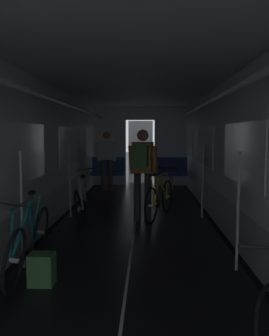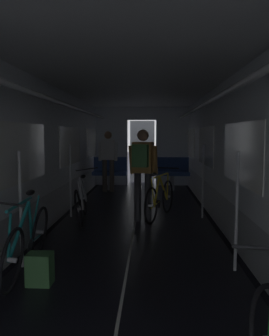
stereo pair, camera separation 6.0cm
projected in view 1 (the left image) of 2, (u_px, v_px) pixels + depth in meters
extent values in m
cube|color=black|center=(41.00, 238.00, 5.35)|extent=(0.08, 11.50, 0.01)
cube|color=black|center=(226.00, 240.00, 5.25)|extent=(0.08, 11.50, 0.01)
cube|color=beige|center=(133.00, 240.00, 5.30)|extent=(0.03, 11.27, 0.00)
cube|color=#9EA0A5|center=(34.00, 220.00, 5.33)|extent=(0.12, 11.50, 0.60)
cube|color=silver|center=(32.00, 139.00, 5.21)|extent=(0.12, 11.50, 1.85)
cube|color=white|center=(23.00, 153.00, 4.65)|extent=(0.02, 1.90, 0.80)
cube|color=white|center=(70.00, 146.00, 7.51)|extent=(0.02, 1.90, 0.80)
cube|color=white|center=(91.00, 143.00, 10.37)|extent=(0.02, 1.90, 0.80)
cube|color=yellow|center=(40.00, 150.00, 5.42)|extent=(0.01, 0.20, 0.28)
cylinder|color=white|center=(53.00, 100.00, 5.14)|extent=(0.07, 11.04, 0.07)
cylinder|color=#B7BABF|center=(22.00, 210.00, 4.14)|extent=(0.04, 0.04, 1.40)
cylinder|color=#B7BABF|center=(70.00, 181.00, 6.72)|extent=(0.04, 0.04, 1.40)
cube|color=#9EA0A5|center=(233.00, 221.00, 5.22)|extent=(0.12, 11.50, 0.60)
cube|color=silver|center=(236.00, 139.00, 5.10)|extent=(0.12, 11.50, 1.85)
cube|color=white|center=(241.00, 153.00, 4.55)|extent=(0.02, 1.90, 0.80)
cube|color=white|center=(205.00, 146.00, 7.41)|extent=(0.02, 1.90, 0.80)
cube|color=white|center=(189.00, 143.00, 10.27)|extent=(0.02, 1.90, 0.80)
cube|color=yellow|center=(232.00, 151.00, 5.05)|extent=(0.01, 0.20, 0.28)
cylinder|color=white|center=(213.00, 100.00, 5.06)|extent=(0.07, 11.04, 0.07)
cylinder|color=#B7BABF|center=(238.00, 212.00, 4.05)|extent=(0.04, 0.04, 1.40)
cylinder|color=#B7BABF|center=(202.00, 182.00, 6.63)|extent=(0.04, 0.04, 1.40)
cube|color=silver|center=(110.00, 146.00, 11.00)|extent=(1.00, 0.12, 2.45)
cube|color=silver|center=(170.00, 146.00, 10.93)|extent=(1.00, 0.12, 2.45)
cube|color=silver|center=(140.00, 113.00, 10.87)|extent=(0.90, 0.12, 0.40)
cube|color=#4C4F54|center=(141.00, 152.00, 11.68)|extent=(0.81, 0.04, 2.05)
cube|color=silver|center=(133.00, 71.00, 5.06)|extent=(3.14, 11.62, 0.12)
cylinder|color=gray|center=(108.00, 182.00, 10.04)|extent=(0.12, 0.12, 0.44)
cube|color=#2D4784|center=(108.00, 173.00, 10.01)|extent=(0.96, 0.44, 0.10)
cube|color=#2D4784|center=(109.00, 164.00, 10.18)|extent=(0.96, 0.08, 0.40)
torus|color=gray|center=(94.00, 157.00, 10.20)|extent=(0.14, 0.14, 0.02)
cylinder|color=gray|center=(171.00, 183.00, 9.98)|extent=(0.12, 0.12, 0.44)
cube|color=#2D4784|center=(171.00, 173.00, 9.95)|extent=(0.96, 0.44, 0.10)
cube|color=#2D4784|center=(171.00, 164.00, 10.12)|extent=(0.96, 0.08, 0.40)
torus|color=gray|center=(156.00, 157.00, 10.14)|extent=(0.14, 0.14, 0.02)
torus|color=black|center=(78.00, 209.00, 5.92)|extent=(0.20, 0.68, 0.67)
cylinder|color=#B2B2B7|center=(78.00, 209.00, 5.92)|extent=(0.10, 0.06, 0.06)
torus|color=black|center=(83.00, 198.00, 6.93)|extent=(0.20, 0.68, 0.67)
cylinder|color=#B2B2B7|center=(83.00, 198.00, 6.93)|extent=(0.10, 0.06, 0.06)
cylinder|color=#ADAFB5|center=(83.00, 190.00, 6.60)|extent=(0.06, 0.55, 0.56)
cylinder|color=#ADAFB5|center=(81.00, 194.00, 6.20)|extent=(0.14, 0.34, 0.55)
cylinder|color=#ADAFB5|center=(84.00, 177.00, 6.43)|extent=(0.13, 0.82, 0.04)
cylinder|color=#ADAFB5|center=(80.00, 194.00, 5.97)|extent=(0.08, 0.17, 0.49)
cylinder|color=#ADAFB5|center=(79.00, 208.00, 6.15)|extent=(0.08, 0.45, 0.07)
cylinder|color=#ADAFB5|center=(84.00, 186.00, 6.88)|extent=(0.10, 0.08, 0.49)
cylinder|color=black|center=(80.00, 206.00, 6.37)|extent=(0.05, 0.17, 0.17)
ellipsoid|color=black|center=(83.00, 177.00, 6.00)|extent=(0.12, 0.25, 0.07)
cylinder|color=black|center=(86.00, 169.00, 6.87)|extent=(0.44, 0.07, 0.08)
torus|color=black|center=(41.00, 232.00, 4.52)|extent=(0.15, 0.67, 0.67)
cylinder|color=#B2B2B7|center=(41.00, 232.00, 4.52)|extent=(0.10, 0.05, 0.06)
torus|color=black|center=(14.00, 261.00, 3.50)|extent=(0.15, 0.67, 0.67)
cylinder|color=#B2B2B7|center=(14.00, 261.00, 3.50)|extent=(0.10, 0.05, 0.06)
cylinder|color=teal|center=(21.00, 231.00, 3.79)|extent=(0.09, 0.54, 0.56)
cylinder|color=teal|center=(32.00, 221.00, 4.20)|extent=(0.12, 0.34, 0.55)
cylinder|color=teal|center=(21.00, 204.00, 3.92)|extent=(0.07, 0.82, 0.04)
cylinder|color=teal|center=(36.00, 215.00, 4.42)|extent=(0.08, 0.17, 0.49)
cylinder|color=teal|center=(36.00, 239.00, 4.29)|extent=(0.05, 0.45, 0.07)
cylinder|color=teal|center=(11.00, 236.00, 3.51)|extent=(0.09, 0.09, 0.49)
cylinder|color=black|center=(31.00, 247.00, 4.07)|extent=(0.04, 0.17, 0.17)
ellipsoid|color=black|center=(31.00, 193.00, 4.34)|extent=(0.11, 0.24, 0.07)
cylinder|color=black|center=(5.00, 204.00, 3.45)|extent=(0.44, 0.04, 0.08)
cylinder|color=#2D2D33|center=(137.00, 197.00, 6.44)|extent=(0.13, 0.13, 0.90)
cylinder|color=#2D2D33|center=(148.00, 197.00, 6.38)|extent=(0.13, 0.13, 0.90)
cube|color=olive|center=(143.00, 157.00, 6.34)|extent=(0.40, 0.30, 0.56)
cylinder|color=olive|center=(131.00, 160.00, 6.43)|extent=(0.13, 0.21, 0.53)
cylinder|color=olive|center=(155.00, 160.00, 6.31)|extent=(0.13, 0.21, 0.53)
sphere|color=#9E7051|center=(143.00, 135.00, 6.30)|extent=(0.21, 0.21, 0.21)
cube|color=#3D703D|center=(140.00, 156.00, 6.17)|extent=(0.31, 0.22, 0.40)
torus|color=black|center=(151.00, 206.00, 6.19)|extent=(0.27, 0.65, 0.67)
cylinder|color=#B2B2B7|center=(151.00, 206.00, 6.19)|extent=(0.10, 0.08, 0.05)
torus|color=black|center=(167.00, 196.00, 7.13)|extent=(0.27, 0.65, 0.67)
cylinder|color=#B2B2B7|center=(167.00, 196.00, 7.13)|extent=(0.10, 0.08, 0.05)
cylinder|color=yellow|center=(163.00, 188.00, 6.82)|extent=(0.22, 0.52, 0.56)
cylinder|color=yellow|center=(156.00, 191.00, 6.44)|extent=(0.14, 0.34, 0.55)
cylinder|color=yellow|center=(161.00, 175.00, 6.65)|extent=(0.31, 0.78, 0.03)
cylinder|color=yellow|center=(153.00, 192.00, 6.23)|extent=(0.08, 0.16, 0.49)
cylinder|color=yellow|center=(155.00, 205.00, 6.40)|extent=(0.17, 0.43, 0.07)
cylinder|color=yellow|center=(167.00, 185.00, 7.08)|extent=(0.05, 0.09, 0.49)
cylinder|color=black|center=(159.00, 204.00, 6.61)|extent=(0.07, 0.16, 0.17)
ellipsoid|color=black|center=(154.00, 175.00, 6.24)|extent=(0.17, 0.26, 0.06)
cylinder|color=black|center=(168.00, 168.00, 7.06)|extent=(0.42, 0.17, 0.03)
cylinder|color=brown|center=(110.00, 176.00, 9.72)|extent=(0.13, 0.13, 0.90)
cylinder|color=brown|center=(103.00, 176.00, 9.72)|extent=(0.13, 0.13, 0.90)
cube|color=silver|center=(107.00, 150.00, 9.65)|extent=(0.36, 0.22, 0.56)
cylinder|color=silver|center=(115.00, 151.00, 9.63)|extent=(0.09, 0.20, 0.53)
cylinder|color=silver|center=(99.00, 151.00, 9.64)|extent=(0.09, 0.20, 0.53)
sphere|color=#9E7051|center=(107.00, 135.00, 9.61)|extent=(0.21, 0.21, 0.21)
cube|color=#3D703D|center=(42.00, 269.00, 3.70)|extent=(0.26, 0.20, 0.34)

